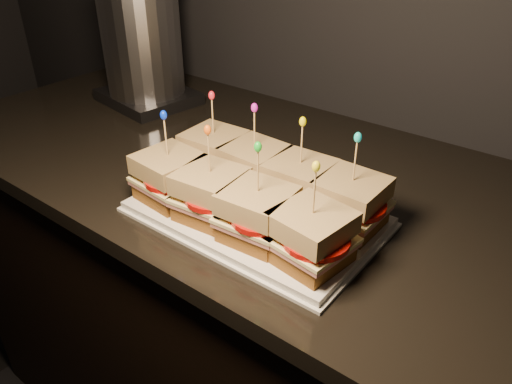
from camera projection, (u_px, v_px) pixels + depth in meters
The scene contains 63 objects.
cabinet at pixel (348, 380), 1.17m from camera, with size 2.14×0.69×0.90m, color black.
granite_slab at pixel (372, 214), 0.93m from camera, with size 2.18×0.73×0.03m, color black.
platter at pixel (256, 214), 0.88m from camera, with size 0.42×0.26×0.02m, color white.
platter_rim at pixel (256, 217), 0.89m from camera, with size 0.43×0.27×0.01m, color white.
sandwich_0_bread_bot at pixel (215, 166), 0.99m from camera, with size 0.10×0.10×0.03m, color #592A0E.
sandwich_0_ham at pixel (215, 158), 0.98m from camera, with size 0.11×0.11×0.01m, color #C66E69.
sandwich_0_cheese at pixel (214, 155), 0.98m from camera, with size 0.11×0.11×0.01m, color #F7E998.
sandwich_0_tomato at pixel (217, 154), 0.96m from camera, with size 0.10×0.10×0.01m, color #B70D08.
sandwich_0_bread_top at pixel (214, 141), 0.96m from camera, with size 0.10×0.10×0.03m, color brown.
sandwich_0_pick at pixel (213, 118), 0.94m from camera, with size 0.00×0.00×0.09m, color tan.
sandwich_0_frill at pixel (212, 95), 0.92m from camera, with size 0.01×0.01×0.02m, color red.
sandwich_1_bread_bot at pixel (255, 181), 0.94m from camera, with size 0.10×0.10×0.03m, color #592A0E.
sandwich_1_ham at pixel (254, 173), 0.93m from camera, with size 0.11×0.11×0.01m, color #C66E69.
sandwich_1_cheese at pixel (254, 170), 0.93m from camera, with size 0.11×0.11×0.01m, color #F7E998.
sandwich_1_tomato at pixel (258, 169), 0.91m from camera, with size 0.10×0.10×0.01m, color #B70D08.
sandwich_1_bread_top at pixel (254, 155), 0.91m from camera, with size 0.10×0.10×0.03m, color brown.
sandwich_1_pick at pixel (254, 132), 0.89m from camera, with size 0.00×0.00×0.09m, color tan.
sandwich_1_frill at pixel (254, 108), 0.86m from camera, with size 0.01×0.01×0.02m, color #D11BC6.
sandwich_2_bread_bot at pixel (299, 198), 0.89m from camera, with size 0.10×0.10×0.03m, color #592A0E.
sandwich_2_ham at pixel (299, 190), 0.88m from camera, with size 0.11×0.11×0.01m, color #C66E69.
sandwich_2_cheese at pixel (299, 186), 0.87m from camera, with size 0.11×0.11×0.01m, color #F7E998.
sandwich_2_tomato at pixel (303, 186), 0.86m from camera, with size 0.10×0.10×0.01m, color #B70D08.
sandwich_2_bread_top at pixel (300, 171), 0.86m from camera, with size 0.10×0.10×0.03m, color brown.
sandwich_2_pick at pixel (301, 147), 0.83m from camera, with size 0.00×0.00×0.09m, color tan.
sandwich_2_frill at pixel (303, 122), 0.81m from camera, with size 0.01×0.01×0.02m, color #F0E102.
sandwich_3_bread_bot at pixel (349, 217), 0.83m from camera, with size 0.10×0.10×0.03m, color #592A0E.
sandwich_3_ham at pixel (350, 208), 0.82m from camera, with size 0.11×0.11×0.01m, color #C66E69.
sandwich_3_cheese at pixel (350, 205), 0.82m from camera, with size 0.11×0.11×0.01m, color #F7E998.
sandwich_3_tomato at pixel (355, 205), 0.81m from camera, with size 0.10×0.10×0.01m, color #B70D08.
sandwich_3_bread_top at pixel (352, 189), 0.81m from camera, with size 0.10×0.10×0.03m, color brown.
sandwich_3_pick at pixel (355, 163), 0.78m from camera, with size 0.00×0.00×0.09m, color tan.
sandwich_3_frill at pixel (358, 137), 0.76m from camera, with size 0.01×0.01×0.02m, color #15C8BF.
sandwich_4_bread_bot at pixel (171, 190), 0.91m from camera, with size 0.10×0.10×0.03m, color #592A0E.
sandwich_4_ham at pixel (170, 182), 0.90m from camera, with size 0.11×0.11×0.01m, color #C66E69.
sandwich_4_cheese at pixel (170, 178), 0.90m from camera, with size 0.11×0.11×0.01m, color #F7E998.
sandwich_4_tomato at pixel (172, 178), 0.88m from camera, with size 0.10×0.10×0.01m, color #B70D08.
sandwich_4_bread_top at pixel (168, 164), 0.88m from camera, with size 0.10×0.10×0.03m, color brown.
sandwich_4_pick at pixel (166, 140), 0.86m from camera, with size 0.00×0.00×0.09m, color tan.
sandwich_4_frill at pixel (163, 115), 0.83m from camera, with size 0.01×0.01×0.02m, color #082ADD.
sandwich_5_bread_bot at pixel (212, 209), 0.86m from camera, with size 0.10×0.10×0.03m, color #592A0E.
sandwich_5_ham at pixel (211, 200), 0.85m from camera, with size 0.11×0.11×0.01m, color #C66E69.
sandwich_5_cheese at pixel (211, 196), 0.84m from camera, with size 0.11×0.11×0.01m, color #F7E998.
sandwich_5_tomato at pixel (214, 196), 0.83m from camera, with size 0.10×0.10×0.01m, color #B70D08.
sandwich_5_bread_top at pixel (210, 181), 0.83m from camera, with size 0.10×0.10×0.03m, color brown.
sandwich_5_pick at pixel (209, 156), 0.80m from camera, with size 0.00×0.00×0.09m, color tan.
sandwich_5_frill at pixel (208, 130), 0.78m from camera, with size 0.01×0.01×0.02m, color orange.
sandwich_6_bread_bot at pixel (258, 229), 0.80m from camera, with size 0.10×0.10×0.03m, color #592A0E.
sandwich_6_ham at pixel (258, 220), 0.80m from camera, with size 0.11×0.11×0.01m, color #C66E69.
sandwich_6_cheese at pixel (258, 216), 0.79m from camera, with size 0.11×0.11×0.01m, color #F7E998.
sandwich_6_tomato at pixel (262, 216), 0.78m from camera, with size 0.10×0.10×0.01m, color #B70D08.
sandwich_6_bread_top at pixel (258, 200), 0.78m from camera, with size 0.10×0.10×0.03m, color brown.
sandwich_6_pick at pixel (258, 174), 0.75m from camera, with size 0.00×0.00×0.09m, color tan.
sandwich_6_frill at pixel (258, 147), 0.73m from camera, with size 0.01×0.01×0.02m, color green.
sandwich_7_bread_bot at pixel (310, 252), 0.75m from camera, with size 0.10×0.10×0.03m, color #592A0E.
sandwich_7_ham at pixel (311, 243), 0.74m from camera, with size 0.11×0.11×0.01m, color #C66E69.
sandwich_7_cheese at pixel (311, 239), 0.74m from camera, with size 0.11×0.11×0.01m, color #F7E998.
sandwich_7_tomato at pixel (316, 240), 0.73m from camera, with size 0.10×0.10×0.01m, color #B70D08.
sandwich_7_bread_top at pixel (312, 223), 0.72m from camera, with size 0.10×0.10×0.03m, color brown.
sandwich_7_pick at pixel (314, 195), 0.70m from camera, with size 0.00×0.00×0.09m, color tan.
sandwich_7_frill at pixel (316, 167), 0.68m from camera, with size 0.01×0.01×0.02m, color yellow.
appliance_base at pixel (148, 97), 1.38m from camera, with size 0.24×0.20×0.03m, color #262628.
appliance_body at pixel (142, 43), 1.30m from camera, with size 0.20×0.20×0.26m, color silver.
appliance at pixel (142, 45), 1.30m from camera, with size 0.24×0.20×0.32m, color silver, non-canonical shape.
Camera 1 is at (0.09, 0.90, 1.43)m, focal length 35.00 mm.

